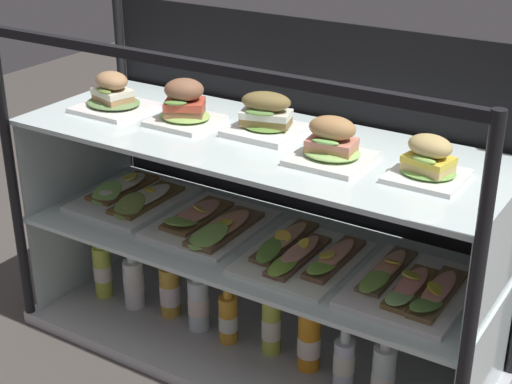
# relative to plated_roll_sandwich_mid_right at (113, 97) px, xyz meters

# --- Properties ---
(ground_plane) EXTENTS (6.00, 6.00, 0.02)m
(ground_plane) POSITION_rel_plated_roll_sandwich_mid_right_xyz_m (0.48, 0.02, -0.72)
(ground_plane) COLOR #46403C
(ground_plane) RESTS_ON ground
(case_base_deck) EXTENTS (1.40, 0.53, 0.04)m
(case_base_deck) POSITION_rel_plated_roll_sandwich_mid_right_xyz_m (0.48, 0.02, -0.70)
(case_base_deck) COLOR #BABBC0
(case_base_deck) RESTS_ON ground
(case_frame) EXTENTS (1.40, 0.53, 0.95)m
(case_frame) POSITION_rel_plated_roll_sandwich_mid_right_xyz_m (0.48, 0.18, -0.20)
(case_frame) COLOR black
(case_frame) RESTS_ON ground
(riser_lower_tier) EXTENTS (1.34, 0.47, 0.31)m
(riser_lower_tier) POSITION_rel_plated_roll_sandwich_mid_right_xyz_m (0.48, 0.02, -0.52)
(riser_lower_tier) COLOR silver
(riser_lower_tier) RESTS_ON case_base_deck
(shelf_lower_glass) EXTENTS (1.35, 0.49, 0.01)m
(shelf_lower_glass) POSITION_rel_plated_roll_sandwich_mid_right_xyz_m (0.48, 0.02, -0.36)
(shelf_lower_glass) COLOR silver
(shelf_lower_glass) RESTS_ON riser_lower_tier
(riser_upper_tier) EXTENTS (1.34, 0.47, 0.30)m
(riser_upper_tier) POSITION_rel_plated_roll_sandwich_mid_right_xyz_m (0.48, 0.02, -0.20)
(riser_upper_tier) COLOR silver
(riser_upper_tier) RESTS_ON shelf_lower_glass
(shelf_upper_glass) EXTENTS (1.35, 0.49, 0.01)m
(shelf_upper_glass) POSITION_rel_plated_roll_sandwich_mid_right_xyz_m (0.48, 0.02, -0.05)
(shelf_upper_glass) COLOR silver
(shelf_upper_glass) RESTS_ON riser_upper_tier
(plated_roll_sandwich_mid_right) EXTENTS (0.19, 0.19, 0.11)m
(plated_roll_sandwich_mid_right) POSITION_rel_plated_roll_sandwich_mid_right_xyz_m (0.00, 0.00, 0.00)
(plated_roll_sandwich_mid_right) COLOR white
(plated_roll_sandwich_mid_right) RESTS_ON shelf_upper_glass
(plated_roll_sandwich_left_of_center) EXTENTS (0.18, 0.18, 0.13)m
(plated_roll_sandwich_left_of_center) POSITION_rel_plated_roll_sandwich_mid_right_xyz_m (0.25, 0.01, 0.01)
(plated_roll_sandwich_left_of_center) COLOR white
(plated_roll_sandwich_left_of_center) RESTS_ON shelf_upper_glass
(plated_roll_sandwich_near_right_corner) EXTENTS (0.19, 0.19, 0.12)m
(plated_roll_sandwich_near_right_corner) POSITION_rel_plated_roll_sandwich_mid_right_xyz_m (0.48, 0.07, 0.00)
(plated_roll_sandwich_near_right_corner) COLOR white
(plated_roll_sandwich_near_right_corner) RESTS_ON shelf_upper_glass
(plated_roll_sandwich_center) EXTENTS (0.18, 0.18, 0.12)m
(plated_roll_sandwich_center) POSITION_rel_plated_roll_sandwich_mid_right_xyz_m (0.72, -0.02, 0.00)
(plated_roll_sandwich_center) COLOR white
(plated_roll_sandwich_center) RESTS_ON shelf_upper_glass
(plated_roll_sandwich_far_left) EXTENTS (0.17, 0.17, 0.11)m
(plated_roll_sandwich_far_left) POSITION_rel_plated_roll_sandwich_mid_right_xyz_m (0.96, 0.00, 0.00)
(plated_roll_sandwich_far_left) COLOR white
(plated_roll_sandwich_far_left) RESTS_ON shelf_upper_glass
(open_sandwich_tray_mid_left) EXTENTS (0.28, 0.35, 0.06)m
(open_sandwich_tray_mid_left) POSITION_rel_plated_roll_sandwich_mid_right_xyz_m (0.01, 0.04, -0.33)
(open_sandwich_tray_mid_left) COLOR white
(open_sandwich_tray_mid_left) RESTS_ON shelf_lower_glass
(open_sandwich_tray_far_right) EXTENTS (0.28, 0.36, 0.06)m
(open_sandwich_tray_far_right) POSITION_rel_plated_roll_sandwich_mid_right_xyz_m (0.33, 0.01, -0.33)
(open_sandwich_tray_far_right) COLOR white
(open_sandwich_tray_far_right) RESTS_ON shelf_lower_glass
(open_sandwich_tray_right_of_center) EXTENTS (0.28, 0.35, 0.06)m
(open_sandwich_tray_right_of_center) POSITION_rel_plated_roll_sandwich_mid_right_xyz_m (0.64, -0.01, -0.33)
(open_sandwich_tray_right_of_center) COLOR white
(open_sandwich_tray_right_of_center) RESTS_ON shelf_lower_glass
(open_sandwich_tray_near_left_corner) EXTENTS (0.28, 0.35, 0.06)m
(open_sandwich_tray_near_left_corner) POSITION_rel_plated_roll_sandwich_mid_right_xyz_m (0.95, -0.01, -0.33)
(open_sandwich_tray_near_left_corner) COLOR white
(open_sandwich_tray_near_left_corner) RESTS_ON shelf_lower_glass
(juice_bottle_front_middle) EXTENTS (0.06, 0.06, 0.23)m
(juice_bottle_front_middle) POSITION_rel_plated_roll_sandwich_mid_right_xyz_m (-0.07, -0.04, -0.58)
(juice_bottle_front_middle) COLOR #C0D247
(juice_bottle_front_middle) RESTS_ON case_base_deck
(juice_bottle_front_fourth) EXTENTS (0.07, 0.07, 0.21)m
(juice_bottle_front_fourth) POSITION_rel_plated_roll_sandwich_mid_right_xyz_m (0.06, -0.03, -0.59)
(juice_bottle_front_fourth) COLOR white
(juice_bottle_front_fourth) RESTS_ON case_base_deck
(juice_bottle_back_center) EXTENTS (0.06, 0.06, 0.21)m
(juice_bottle_back_center) POSITION_rel_plated_roll_sandwich_mid_right_xyz_m (0.18, -0.01, -0.59)
(juice_bottle_back_center) COLOR gold
(juice_bottle_back_center) RESTS_ON case_base_deck
(juice_bottle_tucked_behind) EXTENTS (0.07, 0.07, 0.21)m
(juice_bottle_tucked_behind) POSITION_rel_plated_roll_sandwich_mid_right_xyz_m (0.30, -0.02, -0.59)
(juice_bottle_tucked_behind) COLOR white
(juice_bottle_tucked_behind) RESTS_ON case_base_deck
(juice_bottle_back_right) EXTENTS (0.06, 0.06, 0.20)m
(juice_bottle_back_right) POSITION_rel_plated_roll_sandwich_mid_right_xyz_m (0.42, -0.03, -0.60)
(juice_bottle_back_right) COLOR gold
(juice_bottle_back_right) RESTS_ON case_base_deck
(juice_bottle_back_left) EXTENTS (0.06, 0.06, 0.24)m
(juice_bottle_back_left) POSITION_rel_plated_roll_sandwich_mid_right_xyz_m (0.55, -0.01, -0.58)
(juice_bottle_back_left) COLOR #C1D04B
(juice_bottle_back_left) RESTS_ON case_base_deck
(juice_bottle_front_left_end) EXTENTS (0.07, 0.07, 0.26)m
(juice_bottle_front_left_end) POSITION_rel_plated_roll_sandwich_mid_right_xyz_m (0.68, -0.02, -0.58)
(juice_bottle_front_left_end) COLOR orange
(juice_bottle_front_left_end) RESTS_ON case_base_deck
(juice_bottle_near_post) EXTENTS (0.06, 0.06, 0.20)m
(juice_bottle_near_post) POSITION_rel_plated_roll_sandwich_mid_right_xyz_m (0.80, -0.04, -0.60)
(juice_bottle_near_post) COLOR white
(juice_bottle_near_post) RESTS_ON case_base_deck
(juice_bottle_front_right_end) EXTENTS (0.06, 0.06, 0.22)m
(juice_bottle_front_right_end) POSITION_rel_plated_roll_sandwich_mid_right_xyz_m (0.91, -0.04, -0.59)
(juice_bottle_front_right_end) COLOR white
(juice_bottle_front_right_end) RESTS_ON case_base_deck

